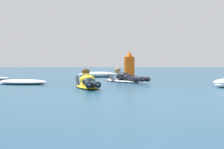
% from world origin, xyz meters
% --- Properties ---
extents(ground_plane, '(120.00, 120.00, 0.00)m').
position_xyz_m(ground_plane, '(0.00, 10.00, 0.00)').
color(ground_plane, navy).
extents(surfer_near, '(0.68, 2.76, 0.54)m').
position_xyz_m(surfer_near, '(-0.60, 3.28, 0.14)').
color(surfer_near, yellow).
rests_on(surfer_near, ground).
extents(surfer_far, '(1.35, 2.54, 0.53)m').
position_xyz_m(surfer_far, '(0.78, 6.43, 0.14)').
color(surfer_far, white).
rests_on(surfer_far, ground).
extents(whitewater_front, '(1.78, 1.42, 0.15)m').
position_xyz_m(whitewater_front, '(-2.47, 5.26, 0.07)').
color(whitewater_front, white).
rests_on(whitewater_front, ground).
extents(whitewater_mid_left, '(1.92, 1.03, 0.26)m').
position_xyz_m(whitewater_mid_left, '(0.18, 11.61, 0.12)').
color(whitewater_mid_left, white).
rests_on(whitewater_mid_left, ground).
extents(channel_marker_buoy, '(0.47, 0.47, 1.16)m').
position_xyz_m(channel_marker_buoy, '(1.42, 10.03, 0.47)').
color(channel_marker_buoy, '#EA5B0F').
rests_on(channel_marker_buoy, ground).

